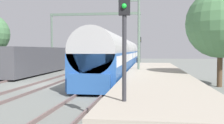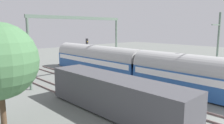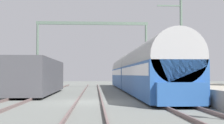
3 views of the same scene
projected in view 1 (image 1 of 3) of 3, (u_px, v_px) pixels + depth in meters
ground at (44, 85)px, 19.01m from camera, size 120.00×120.00×0.00m
track_west at (44, 84)px, 19.01m from camera, size 1.52×60.00×0.16m
track_east at (103, 85)px, 18.41m from camera, size 1.52×60.00×0.16m
platform at (156, 78)px, 19.84m from camera, size 4.40×28.00×0.90m
passenger_train at (120, 55)px, 30.34m from camera, size 2.93×32.85×3.82m
freight_car at (33, 60)px, 27.13m from camera, size 2.80×13.00×2.70m
person_crossing at (138, 61)px, 35.00m from camera, size 0.42×0.27×1.73m
railway_signal_near at (124, 38)px, 8.32m from camera, size 0.36×0.30×4.59m
railway_signal_far at (140, 47)px, 42.76m from camera, size 0.36×0.30×4.72m
catenary_gantry at (94, 28)px, 36.78m from camera, size 13.14×0.28×7.86m
catenary_pole_east_mid at (138, 32)px, 22.25m from camera, size 1.90×0.20×8.00m
tree_east_background at (221, 24)px, 17.79m from camera, size 4.77×4.77×6.79m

